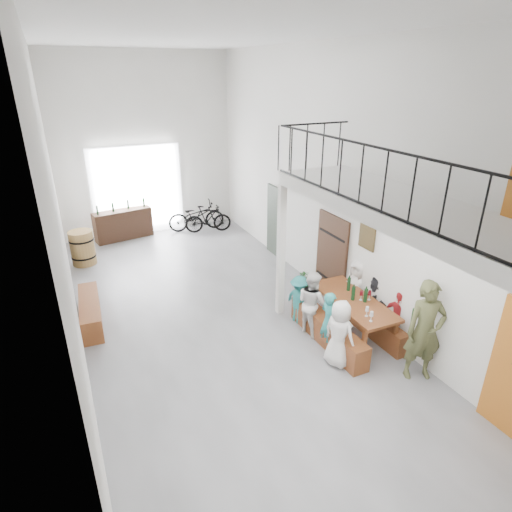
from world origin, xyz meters
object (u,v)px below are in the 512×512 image
serving_counter (123,224)px  oak_barrel (83,248)px  tasting_table (353,303)px  side_bench (90,312)px  bicycle_near (196,216)px  host_standing (425,331)px  bench_inner (327,331)px

serving_counter → oak_barrel: bearing=-140.8°
tasting_table → oak_barrel: (-4.54, 5.94, -0.23)m
side_bench → bicycle_near: size_ratio=0.99×
host_standing → side_bench: bearing=161.1°
bench_inner → side_bench: (-4.10, 2.75, 0.00)m
side_bench → host_standing: 6.58m
bench_inner → oak_barrel: bearing=123.4°
oak_barrel → host_standing: host_standing is taller
oak_barrel → bicycle_near: (3.66, 1.28, 0.01)m
host_standing → bench_inner: bearing=141.7°
tasting_table → bicycle_near: bearing=99.0°
bicycle_near → tasting_table: bearing=-165.4°
bench_inner → bicycle_near: (-0.28, 7.26, 0.23)m
bench_inner → serving_counter: 7.95m
side_bench → serving_counter: serving_counter is taller
side_bench → serving_counter: size_ratio=1.04×
oak_barrel → serving_counter: (1.34, 1.53, -0.01)m
oak_barrel → bicycle_near: 3.87m
bicycle_near → side_bench: bearing=147.5°
tasting_table → serving_counter: 8.13m
bench_inner → oak_barrel: oak_barrel is taller
side_bench → serving_counter: 4.99m
tasting_table → serving_counter: bearing=115.2°
host_standing → bicycle_near: bearing=119.2°
bench_inner → tasting_table: bearing=4.0°
side_bench → oak_barrel: size_ratio=1.92×
host_standing → serving_counter: bearing=132.8°
bench_inner → serving_counter: serving_counter is taller
side_bench → oak_barrel: bearing=87.2°
bench_inner → side_bench: bearing=146.2°
tasting_table → side_bench: tasting_table is taller
tasting_table → host_standing: host_standing is taller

